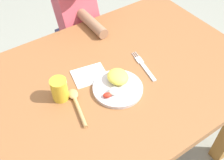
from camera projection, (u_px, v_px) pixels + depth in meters
name	position (u px, v px, depth m)	size (l,w,h in m)	color
ground_plane	(116.00, 156.00, 1.73)	(8.00, 8.00, 0.00)	gray
dining_table	(117.00, 94.00, 1.27)	(1.23, 0.86, 0.75)	#945C32
plate	(118.00, 85.00, 1.11)	(0.21, 0.21, 0.06)	silver
fork	(144.00, 67.00, 1.21)	(0.06, 0.20, 0.01)	silver
spoon	(76.00, 101.00, 1.06)	(0.07, 0.20, 0.02)	tan
drinking_cup	(59.00, 89.00, 1.05)	(0.07, 0.07, 0.10)	gold
person	(78.00, 30.00, 1.60)	(0.22, 0.40, 1.11)	#3C3E60
napkin	(90.00, 75.00, 1.17)	(0.15, 0.12, 0.00)	white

